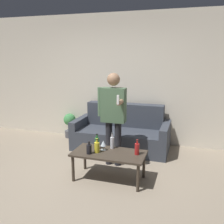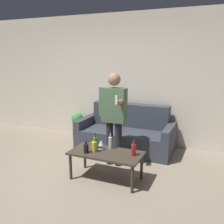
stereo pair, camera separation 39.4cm
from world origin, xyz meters
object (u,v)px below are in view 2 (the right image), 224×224
(couch, at_px, (126,134))
(coffee_table, at_px, (106,155))
(person_standing_front, at_px, (114,112))
(bottle_orange, at_px, (86,148))

(couch, bearing_deg, coffee_table, -82.59)
(couch, xyz_separation_m, person_standing_front, (0.07, -0.82, 0.62))
(coffee_table, xyz_separation_m, person_standing_front, (-0.10, 0.53, 0.54))
(couch, xyz_separation_m, coffee_table, (0.18, -1.35, 0.08))
(coffee_table, xyz_separation_m, bottle_orange, (-0.26, -0.13, 0.12))
(couch, height_order, bottle_orange, couch)
(coffee_table, height_order, bottle_orange, bottle_orange)
(coffee_table, relative_size, person_standing_front, 0.69)
(bottle_orange, bearing_deg, couch, 86.70)
(coffee_table, height_order, person_standing_front, person_standing_front)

